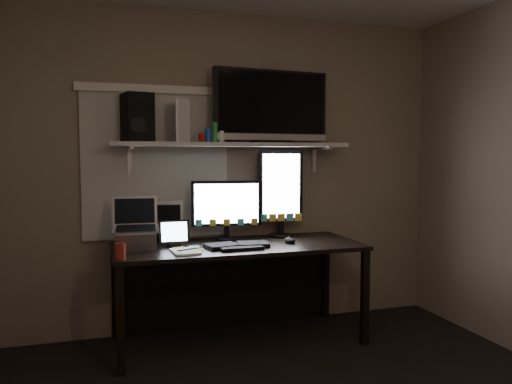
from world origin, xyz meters
name	(u,v)px	position (x,y,z in m)	size (l,w,h in m)	color
back_wall	(226,172)	(0.00, 1.80, 1.25)	(3.60, 3.60, 0.00)	#756454
window_blinds	(157,166)	(-0.55, 1.79, 1.30)	(1.10, 0.02, 1.10)	beige
desk	(234,265)	(0.00, 1.55, 0.55)	(1.80, 0.75, 0.73)	black
wall_shelf	(232,145)	(0.00, 1.62, 1.46)	(1.80, 0.35, 0.03)	#B6B7B1
monitor_landscape	(226,210)	(-0.04, 1.62, 0.97)	(0.54, 0.06, 0.47)	black
monitor_portrait	(281,193)	(0.41, 1.66, 1.08)	(0.35, 0.07, 0.71)	black
keyboard	(238,245)	(-0.04, 1.32, 0.74)	(0.46, 0.18, 0.03)	black
mouse	(290,240)	(0.38, 1.37, 0.75)	(0.07, 0.11, 0.04)	black
notepad	(185,252)	(-0.43, 1.23, 0.74)	(0.17, 0.23, 0.01)	white
tablet	(174,233)	(-0.46, 1.48, 0.83)	(0.22, 0.09, 0.19)	black
file_sorter	(165,222)	(-0.50, 1.70, 0.88)	(0.24, 0.11, 0.30)	black
laptop	(136,224)	(-0.73, 1.45, 0.91)	(0.32, 0.26, 0.35)	#B1B1B6
cup	(120,251)	(-0.85, 1.14, 0.78)	(0.07, 0.07, 0.10)	maroon
sticky_notes	(188,248)	(-0.38, 1.37, 0.73)	(0.31, 0.23, 0.00)	yellow
tv	(271,107)	(0.32, 1.63, 1.76)	(0.93, 0.17, 0.56)	black
game_console	(181,122)	(-0.38, 1.63, 1.63)	(0.08, 0.26, 0.30)	beige
speaker	(137,118)	(-0.70, 1.65, 1.65)	(0.19, 0.23, 0.35)	black
bottles	(211,132)	(-0.17, 1.57, 1.56)	(0.25, 0.06, 0.16)	#A50F0C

